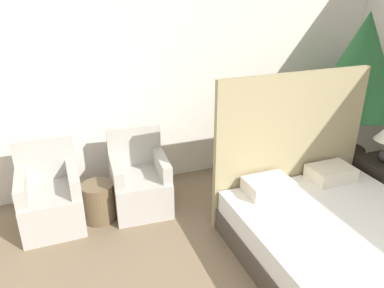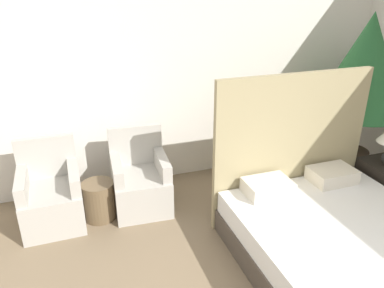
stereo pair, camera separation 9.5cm
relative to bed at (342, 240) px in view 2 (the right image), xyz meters
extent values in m
cube|color=silver|center=(-1.09, 2.14, 1.17)|extent=(10.00, 0.06, 2.90)
cube|color=#4C4238|center=(0.00, -0.12, -0.16)|extent=(1.65, 1.95, 0.23)
cube|color=white|center=(0.00, -0.12, 0.06)|extent=(1.62, 1.91, 0.21)
cube|color=tan|center=(0.00, 0.89, 0.49)|extent=(1.69, 0.06, 1.55)
cube|color=silver|center=(-0.37, 0.66, 0.23)|extent=(0.44, 0.31, 0.14)
cube|color=silver|center=(0.37, 0.66, 0.23)|extent=(0.44, 0.31, 0.14)
cube|color=#B7B2A8|center=(-2.37, 1.50, -0.08)|extent=(0.60, 0.64, 0.41)
cube|color=#B7B2A8|center=(-2.37, 1.79, 0.36)|extent=(0.59, 0.07, 0.46)
cube|color=#B7B2A8|center=(-2.61, 1.50, 0.22)|extent=(0.10, 0.57, 0.19)
cube|color=#B7B2A8|center=(-2.12, 1.50, 0.22)|extent=(0.10, 0.57, 0.19)
cube|color=#B7B2A8|center=(-1.44, 1.50, -0.08)|extent=(0.63, 0.67, 0.41)
cube|color=#B7B2A8|center=(-1.42, 1.78, 0.36)|extent=(0.59, 0.10, 0.46)
cube|color=#B7B2A8|center=(-1.69, 1.51, 0.22)|extent=(0.14, 0.58, 0.19)
cube|color=#B7B2A8|center=(-1.20, 1.48, 0.22)|extent=(0.14, 0.58, 0.19)
cylinder|color=#38281E|center=(1.24, 1.38, -0.10)|extent=(0.47, 0.47, 0.35)
cylinder|color=brown|center=(1.24, 1.38, 0.33)|extent=(0.06, 0.06, 0.51)
cone|color=#235B2D|center=(1.24, 1.38, 1.16)|extent=(1.05, 1.05, 1.16)
cube|color=black|center=(1.07, 0.66, -0.01)|extent=(0.42, 0.44, 0.54)
cylinder|color=brown|center=(-1.90, 1.46, -0.07)|extent=(0.34, 0.34, 0.41)
camera|label=1|loc=(-2.17, -2.01, 2.06)|focal=35.00mm
camera|label=2|loc=(-2.08, -2.05, 2.06)|focal=35.00mm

